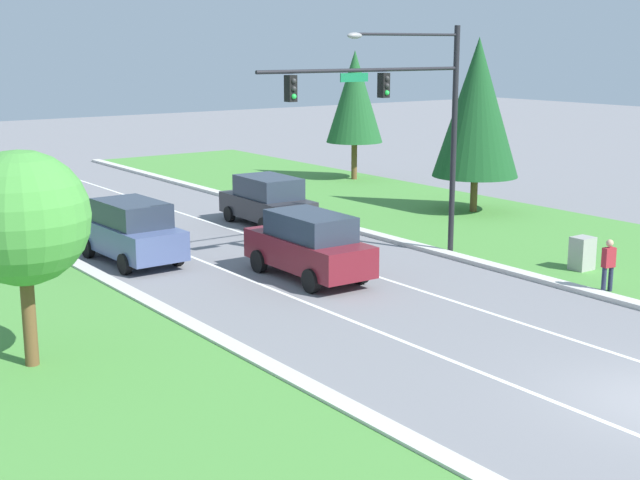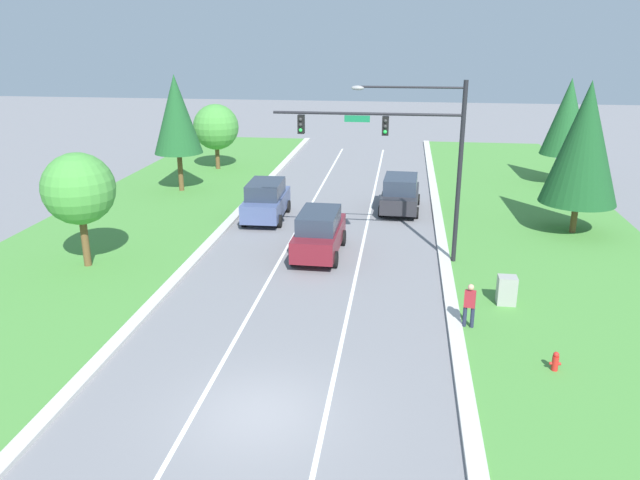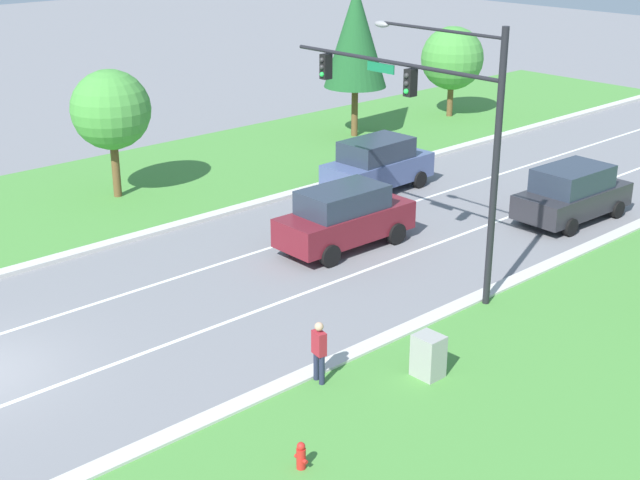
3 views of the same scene
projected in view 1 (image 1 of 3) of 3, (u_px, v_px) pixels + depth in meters
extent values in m
cube|color=beige|center=(475.00, 475.00, 15.43)|extent=(0.50, 90.00, 0.15)
cube|color=white|center=(612.00, 425.00, 17.65)|extent=(0.14, 81.00, 0.01)
cylinder|color=black|center=(454.00, 142.00, 31.32)|extent=(0.20, 0.20, 8.03)
cylinder|color=black|center=(364.00, 70.00, 28.44)|extent=(8.13, 0.12, 0.12)
cube|color=#147042|center=(354.00, 77.00, 28.25)|extent=(1.10, 0.04, 0.28)
cylinder|color=black|center=(408.00, 34.00, 29.24)|extent=(4.47, 0.09, 0.09)
ellipsoid|color=gray|center=(355.00, 36.00, 27.97)|extent=(0.56, 0.28, 0.20)
cube|color=black|center=(384.00, 85.00, 29.01)|extent=(0.28, 0.32, 0.80)
sphere|color=#2D2D2D|center=(387.00, 78.00, 28.83)|extent=(0.16, 0.16, 0.16)
sphere|color=#2D2D2D|center=(387.00, 86.00, 28.88)|extent=(0.16, 0.16, 0.16)
sphere|color=#23D647|center=(387.00, 93.00, 28.93)|extent=(0.16, 0.16, 0.16)
cube|color=black|center=(291.00, 88.00, 26.91)|extent=(0.28, 0.32, 0.80)
sphere|color=#2D2D2D|center=(294.00, 81.00, 26.73)|extent=(0.16, 0.16, 0.16)
sphere|color=#2D2D2D|center=(294.00, 89.00, 26.78)|extent=(0.16, 0.16, 0.16)
sphere|color=#23D647|center=(294.00, 96.00, 26.83)|extent=(0.16, 0.16, 0.16)
cube|color=#475684|center=(131.00, 238.00, 30.80)|extent=(2.11, 4.84, 0.98)
cube|color=#283342|center=(131.00, 213.00, 30.51)|extent=(1.86, 2.92, 0.82)
cylinder|color=black|center=(138.00, 241.00, 32.62)|extent=(0.26, 0.70, 0.70)
cylinder|color=black|center=(88.00, 248.00, 31.48)|extent=(0.26, 0.70, 0.70)
cylinder|color=black|center=(177.00, 256.00, 30.33)|extent=(0.26, 0.70, 0.70)
cylinder|color=black|center=(125.00, 264.00, 29.18)|extent=(0.26, 0.70, 0.70)
cube|color=#28282D|center=(267.00, 207.00, 37.16)|extent=(2.21, 4.83, 0.87)
cube|color=#283342|center=(268.00, 187.00, 36.88)|extent=(1.93, 2.92, 0.85)
cylinder|color=black|center=(270.00, 209.00, 38.99)|extent=(0.26, 0.66, 0.65)
cylinder|color=black|center=(230.00, 214.00, 37.91)|extent=(0.26, 0.66, 0.65)
cylinder|color=black|center=(306.00, 220.00, 36.60)|extent=(0.26, 0.66, 0.65)
cylinder|color=black|center=(264.00, 225.00, 35.52)|extent=(0.26, 0.66, 0.65)
cube|color=maroon|center=(308.00, 252.00, 28.63)|extent=(1.98, 4.97, 0.97)
cube|color=#283342|center=(310.00, 226.00, 28.34)|extent=(1.76, 2.99, 0.79)
cylinder|color=black|center=(306.00, 254.00, 30.48)|extent=(0.25, 0.76, 0.75)
cylinder|color=black|center=(259.00, 261.00, 29.44)|extent=(0.25, 0.76, 0.75)
cylinder|color=black|center=(360.00, 272.00, 28.03)|extent=(0.25, 0.76, 0.75)
cylinder|color=black|center=(311.00, 281.00, 26.99)|extent=(0.25, 0.76, 0.75)
cube|color=#9E9E99|center=(582.00, 254.00, 29.46)|extent=(0.70, 0.60, 1.18)
cylinder|color=#232842|center=(604.00, 281.00, 26.80)|extent=(0.14, 0.14, 0.84)
cylinder|color=#232842|center=(610.00, 280.00, 26.91)|extent=(0.14, 0.14, 0.84)
cube|color=maroon|center=(609.00, 257.00, 26.70)|extent=(0.41, 0.29, 0.60)
sphere|color=tan|center=(610.00, 243.00, 26.60)|extent=(0.22, 0.22, 0.22)
cylinder|color=brown|center=(354.00, 161.00, 49.27)|extent=(0.32, 0.32, 2.14)
cone|color=#1E5628|center=(355.00, 97.00, 48.50)|extent=(3.10, 3.10, 4.96)
cylinder|color=brown|center=(474.00, 195.00, 39.72)|extent=(0.32, 0.32, 1.67)
cone|color=#194C23|center=(477.00, 107.00, 38.89)|extent=(3.78, 3.78, 6.06)
cylinder|color=brown|center=(29.00, 318.00, 20.52)|extent=(0.32, 0.32, 2.41)
sphere|color=#47933D|center=(22.00, 218.00, 20.01)|extent=(3.08, 3.08, 3.08)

